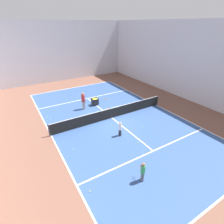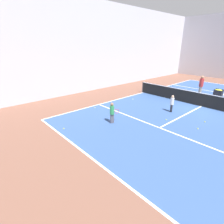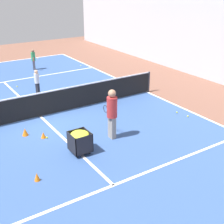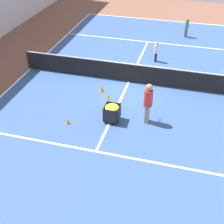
{
  "view_description": "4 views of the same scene",
  "coord_description": "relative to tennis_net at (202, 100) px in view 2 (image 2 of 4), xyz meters",
  "views": [
    {
      "loc": [
        -7.48,
        -12.39,
        8.03
      ],
      "look_at": [
        0.0,
        0.0,
        0.63
      ],
      "focal_mm": 28.0,
      "sensor_mm": 36.0,
      "label": 1
    },
    {
      "loc": [
        4.88,
        -13.66,
        4.44
      ],
      "look_at": [
        -2.34,
        -7.18,
        0.71
      ],
      "focal_mm": 28.0,
      "sensor_mm": 36.0,
      "label": 2
    },
    {
      "loc": [
        3.93,
        11.64,
        5.33
      ],
      "look_at": [
        -1.51,
        3.19,
        1.01
      ],
      "focal_mm": 50.0,
      "sensor_mm": 36.0,
      "label": 3
    },
    {
      "loc": [
        -2.95,
        14.0,
        8.02
      ],
      "look_at": [
        -0.05,
        3.52,
        0.45
      ],
      "focal_mm": 50.0,
      "sensor_mm": 36.0,
      "label": 4
    }
  ],
  "objects": [
    {
      "name": "tennis_ball_7",
      "position": [
        -0.36,
        -4.35,
        -0.51
      ],
      "size": [
        0.07,
        0.07,
        0.07
      ],
      "primitive_type": "sphere",
      "color": "yellow",
      "rests_on": "ground"
    },
    {
      "name": "tennis_ball_2",
      "position": [
        0.51,
        1.97,
        -0.51
      ],
      "size": [
        0.07,
        0.07,
        0.07
      ],
      "primitive_type": "sphere",
      "color": "yellow",
      "rests_on": "ground"
    },
    {
      "name": "coach_at_net",
      "position": [
        -1.51,
        3.19,
        0.51
      ],
      "size": [
        0.37,
        0.69,
        1.84
      ],
      "rotation": [
        0.0,
        0.0,
        -1.59
      ],
      "color": "gray",
      "rests_on": "ground"
    },
    {
      "name": "tennis_ball_8",
      "position": [
        -5.17,
        3.37,
        -0.51
      ],
      "size": [
        0.07,
        0.07,
        0.07
      ],
      "primitive_type": "sphere",
      "color": "yellow",
      "rests_on": "ground"
    },
    {
      "name": "tennis_ball_6",
      "position": [
        -5.07,
        2.82,
        -0.51
      ],
      "size": [
        0.07,
        0.07,
        0.07
      ],
      "primitive_type": "sphere",
      "color": "yellow",
      "rests_on": "ground"
    },
    {
      "name": "tennis_ball_0",
      "position": [
        -4.76,
        -2.56,
        -0.51
      ],
      "size": [
        0.07,
        0.07,
        0.07
      ],
      "primitive_type": "sphere",
      "color": "yellow",
      "rests_on": "ground"
    },
    {
      "name": "line_centre_service",
      "position": [
        0.0,
        0.0,
        -0.54
      ],
      "size": [
        0.1,
        11.22,
        0.0
      ],
      "primitive_type": "cube",
      "color": "white",
      "rests_on": "ground"
    },
    {
      "name": "tennis_ball_1",
      "position": [
        1.54,
        -4.15,
        -0.51
      ],
      "size": [
        0.07,
        0.07,
        0.07
      ],
      "primitive_type": "sphere",
      "color": "yellow",
      "rests_on": "ground"
    },
    {
      "name": "tennis_ball_4",
      "position": [
        1.41,
        -2.87,
        -0.51
      ],
      "size": [
        0.07,
        0.07,
        0.07
      ],
      "primitive_type": "sphere",
      "color": "yellow",
      "rests_on": "ground"
    },
    {
      "name": "court_playing_area",
      "position": [
        0.0,
        0.0,
        -0.54
      ],
      "size": [
        11.34,
        20.41,
        0.0
      ],
      "color": "#335189",
      "rests_on": "ground"
    },
    {
      "name": "player_near_baseline",
      "position": [
        -2.34,
        -7.17,
        0.2
      ],
      "size": [
        0.35,
        0.6,
        1.29
      ],
      "rotation": [
        0.0,
        0.0,
        1.1
      ],
      "color": "#4C4C56",
      "rests_on": "ground"
    },
    {
      "name": "tennis_ball_9",
      "position": [
        -5.2,
        -6.35,
        -0.51
      ],
      "size": [
        0.07,
        0.07,
        0.07
      ],
      "primitive_type": "sphere",
      "color": "yellow",
      "rests_on": "ground"
    },
    {
      "name": "training_cone_2",
      "position": [
        0.59,
        1.86,
        -0.43
      ],
      "size": [
        0.18,
        0.18,
        0.23
      ],
      "primitive_type": "cone",
      "color": "orange",
      "rests_on": "ground"
    },
    {
      "name": "ground_plane",
      "position": [
        0.0,
        0.0,
        -0.54
      ],
      "size": [
        32.8,
        32.8,
        0.0
      ],
      "primitive_type": "plane",
      "color": "brown"
    },
    {
      "name": "tennis_net",
      "position": [
        0.0,
        0.0,
        0.0
      ],
      "size": [
        11.64,
        0.1,
        1.05
      ],
      "color": "#2D2D33",
      "rests_on": "ground"
    },
    {
      "name": "hall_enclosure_left",
      "position": [
        -9.94,
        0.0,
        3.67
      ],
      "size": [
        0.15,
        29.1,
        8.43
      ],
      "color": "silver",
      "rests_on": "ground"
    },
    {
      "name": "line_baseline_near",
      "position": [
        0.0,
        -10.2,
        -0.54
      ],
      "size": [
        11.34,
        0.1,
        0.0
      ],
      "primitive_type": "cube",
      "color": "white",
      "rests_on": "ground"
    },
    {
      "name": "child_midcourt",
      "position": [
        -0.95,
        -2.8,
        0.15
      ],
      "size": [
        0.3,
        0.3,
        1.22
      ],
      "rotation": [
        0.0,
        0.0,
        1.85
      ],
      "color": "black",
      "rests_on": "ground"
    },
    {
      "name": "tennis_ball_5",
      "position": [
        -3.52,
        -9.78,
        -0.51
      ],
      "size": [
        0.07,
        0.07,
        0.07
      ],
      "primitive_type": "sphere",
      "color": "yellow",
      "rests_on": "ground"
    },
    {
      "name": "line_sideline_left",
      "position": [
        -5.67,
        0.0,
        -0.54
      ],
      "size": [
        0.1,
        20.41,
        0.0
      ],
      "primitive_type": "cube",
      "color": "white",
      "rests_on": "ground"
    },
    {
      "name": "ball_cart",
      "position": [
        -0.05,
        3.52,
        0.0
      ],
      "size": [
        0.63,
        0.65,
        0.76
      ],
      "color": "black",
      "rests_on": "ground"
    },
    {
      "name": "line_service_near",
      "position": [
        0.0,
        -5.61,
        -0.54
      ],
      "size": [
        11.34,
        0.1,
        0.0
      ],
      "primitive_type": "cube",
      "color": "white",
      "rests_on": "ground"
    },
    {
      "name": "training_cone_0",
      "position": [
        1.09,
        1.32,
        -0.4
      ],
      "size": [
        0.22,
        0.22,
        0.29
      ],
      "primitive_type": "cone",
      "color": "orange",
      "rests_on": "ground"
    }
  ]
}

